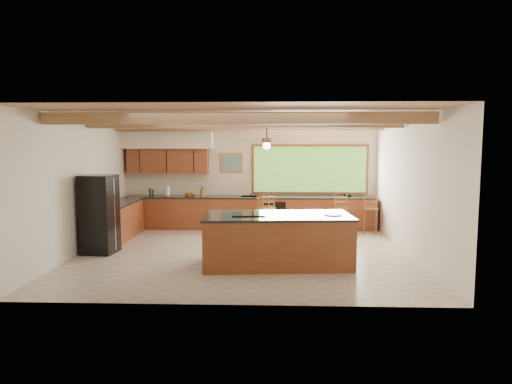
{
  "coord_description": "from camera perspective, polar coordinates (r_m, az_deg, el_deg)",
  "views": [
    {
      "loc": [
        0.64,
        -9.85,
        2.41
      ],
      "look_at": [
        0.25,
        0.8,
        1.27
      ],
      "focal_mm": 32.0,
      "sensor_mm": 36.0,
      "label": 1
    }
  ],
  "objects": [
    {
      "name": "bar_stool_c",
      "position": [
        12.5,
        10.52,
        -2.19
      ],
      "size": [
        0.41,
        0.41,
        1.06
      ],
      "rotation": [
        0.0,
        0.0,
        -0.09
      ],
      "color": "brown",
      "rests_on": "ground"
    },
    {
      "name": "ground",
      "position": [
        10.16,
        -1.57,
        -7.63
      ],
      "size": [
        7.2,
        7.2,
        0.0
      ],
      "primitive_type": "plane",
      "color": "#BFB39E",
      "rests_on": "ground"
    },
    {
      "name": "bar_stool_b",
      "position": [
        12.18,
        1.56,
        -2.21
      ],
      "size": [
        0.4,
        0.4,
        1.1
      ],
      "rotation": [
        0.0,
        0.0,
        0.01
      ],
      "color": "brown",
      "rests_on": "ground"
    },
    {
      "name": "room_shell",
      "position": [
        10.53,
        -2.3,
        5.03
      ],
      "size": [
        7.27,
        6.54,
        3.02
      ],
      "color": "beige",
      "rests_on": "ground"
    },
    {
      "name": "refrigerator",
      "position": [
        10.58,
        -18.98,
        -2.65
      ],
      "size": [
        0.74,
        0.72,
        1.72
      ],
      "rotation": [
        0.0,
        0.0,
        -0.1
      ],
      "color": "black",
      "rests_on": "ground"
    },
    {
      "name": "island",
      "position": [
        9.09,
        2.64,
        -5.98
      ],
      "size": [
        3.0,
        1.58,
        1.03
      ],
      "rotation": [
        0.0,
        0.0,
        0.08
      ],
      "color": "brown",
      "rests_on": "ground"
    },
    {
      "name": "bar_stool_a",
      "position": [
        12.37,
        0.89,
        -2.19
      ],
      "size": [
        0.39,
        0.39,
        1.06
      ],
      "rotation": [
        0.0,
        0.0,
        0.03
      ],
      "color": "brown",
      "rests_on": "ground"
    },
    {
      "name": "bar_stool_d",
      "position": [
        12.65,
        14.24,
        -2.15
      ],
      "size": [
        0.49,
        0.49,
        1.07
      ],
      "rotation": [
        0.0,
        0.0,
        -0.33
      ],
      "color": "brown",
      "rests_on": "ground"
    },
    {
      "name": "counter_run",
      "position": [
        12.6,
        -4.56,
        -2.8
      ],
      "size": [
        7.12,
        3.1,
        1.25
      ],
      "color": "brown",
      "rests_on": "ground"
    }
  ]
}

